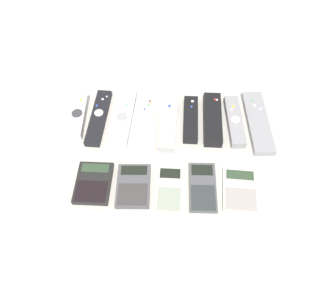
{
  "coord_description": "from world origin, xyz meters",
  "views": [
    {
      "loc": [
        0.02,
        -0.46,
        0.77
      ],
      "look_at": [
        0.0,
        0.04,
        0.01
      ],
      "focal_mm": 35.0,
      "sensor_mm": 36.0,
      "label": 1
    }
  ],
  "objects_px": {
    "remote_8": "(258,122)",
    "remote_3": "(147,121)",
    "remote_2": "(122,118)",
    "calculator_0": "(93,183)",
    "remote_1": "(99,117)",
    "remote_7": "(234,121)",
    "remote_0": "(78,116)",
    "remote_6": "(213,119)",
    "calculator_1": "(133,186)",
    "calculator_3": "(203,187)",
    "remote_4": "(170,120)",
    "remote_5": "(191,119)",
    "calculator_2": "(169,189)",
    "calculator_4": "(240,190)"
  },
  "relations": [
    {
      "from": "remote_1",
      "to": "calculator_0",
      "type": "bearing_deg",
      "value": -82.18
    },
    {
      "from": "remote_4",
      "to": "calculator_0",
      "type": "distance_m",
      "value": 0.28
    },
    {
      "from": "remote_6",
      "to": "calculator_0",
      "type": "bearing_deg",
      "value": -144.69
    },
    {
      "from": "remote_4",
      "to": "remote_5",
      "type": "height_order",
      "value": "remote_4"
    },
    {
      "from": "remote_1",
      "to": "remote_5",
      "type": "relative_size",
      "value": 1.24
    },
    {
      "from": "remote_7",
      "to": "calculator_2",
      "type": "relative_size",
      "value": 1.39
    },
    {
      "from": "calculator_0",
      "to": "calculator_2",
      "type": "distance_m",
      "value": 0.2
    },
    {
      "from": "remote_1",
      "to": "calculator_2",
      "type": "bearing_deg",
      "value": -43.34
    },
    {
      "from": "remote_2",
      "to": "remote_4",
      "type": "height_order",
      "value": "remote_4"
    },
    {
      "from": "remote_6",
      "to": "remote_7",
      "type": "xyz_separation_m",
      "value": [
        0.06,
        -0.01,
        -0.0
      ]
    },
    {
      "from": "remote_0",
      "to": "remote_8",
      "type": "xyz_separation_m",
      "value": [
        0.53,
        -0.0,
        -0.0
      ]
    },
    {
      "from": "remote_2",
      "to": "calculator_3",
      "type": "bearing_deg",
      "value": -39.53
    },
    {
      "from": "calculator_4",
      "to": "remote_0",
      "type": "bearing_deg",
      "value": 157.53
    },
    {
      "from": "remote_2",
      "to": "calculator_0",
      "type": "relative_size",
      "value": 1.74
    },
    {
      "from": "remote_6",
      "to": "calculator_1",
      "type": "relative_size",
      "value": 1.5
    },
    {
      "from": "calculator_2",
      "to": "calculator_1",
      "type": "bearing_deg",
      "value": 177.71
    },
    {
      "from": "remote_6",
      "to": "calculator_2",
      "type": "relative_size",
      "value": 1.43
    },
    {
      "from": "remote_5",
      "to": "remote_7",
      "type": "bearing_deg",
      "value": -1.11
    },
    {
      "from": "remote_0",
      "to": "calculator_1",
      "type": "xyz_separation_m",
      "value": [
        0.18,
        -0.22,
        -0.0
      ]
    },
    {
      "from": "calculator_1",
      "to": "calculator_4",
      "type": "height_order",
      "value": "calculator_1"
    },
    {
      "from": "remote_1",
      "to": "calculator_4",
      "type": "relative_size",
      "value": 1.61
    },
    {
      "from": "remote_1",
      "to": "remote_7",
      "type": "relative_size",
      "value": 1.13
    },
    {
      "from": "remote_8",
      "to": "remote_3",
      "type": "bearing_deg",
      "value": 177.18
    },
    {
      "from": "calculator_3",
      "to": "remote_1",
      "type": "bearing_deg",
      "value": 143.75
    },
    {
      "from": "remote_1",
      "to": "remote_4",
      "type": "distance_m",
      "value": 0.21
    },
    {
      "from": "remote_4",
      "to": "calculator_3",
      "type": "relative_size",
      "value": 1.52
    },
    {
      "from": "remote_0",
      "to": "calculator_4",
      "type": "bearing_deg",
      "value": -27.57
    },
    {
      "from": "remote_4",
      "to": "remote_8",
      "type": "xyz_separation_m",
      "value": [
        0.26,
        0.01,
        -0.0
      ]
    },
    {
      "from": "calculator_3",
      "to": "calculator_0",
      "type": "bearing_deg",
      "value": 179.21
    },
    {
      "from": "calculator_1",
      "to": "calculator_3",
      "type": "bearing_deg",
      "value": -0.22
    },
    {
      "from": "remote_8",
      "to": "calculator_0",
      "type": "distance_m",
      "value": 0.49
    },
    {
      "from": "remote_4",
      "to": "remote_5",
      "type": "xyz_separation_m",
      "value": [
        0.06,
        0.01,
        -0.0
      ]
    },
    {
      "from": "remote_5",
      "to": "calculator_2",
      "type": "relative_size",
      "value": 1.27
    },
    {
      "from": "remote_1",
      "to": "remote_5",
      "type": "distance_m",
      "value": 0.27
    },
    {
      "from": "remote_0",
      "to": "remote_8",
      "type": "bearing_deg",
      "value": -2.12
    },
    {
      "from": "remote_7",
      "to": "remote_8",
      "type": "xyz_separation_m",
      "value": [
        0.07,
        0.0,
        -0.0
      ]
    },
    {
      "from": "remote_6",
      "to": "calculator_0",
      "type": "distance_m",
      "value": 0.38
    },
    {
      "from": "remote_0",
      "to": "remote_4",
      "type": "bearing_deg",
      "value": -3.44
    },
    {
      "from": "remote_5",
      "to": "calculator_4",
      "type": "relative_size",
      "value": 1.3
    },
    {
      "from": "remote_7",
      "to": "calculator_1",
      "type": "xyz_separation_m",
      "value": [
        -0.27,
        -0.22,
        -0.0
      ]
    },
    {
      "from": "remote_0",
      "to": "calculator_3",
      "type": "relative_size",
      "value": 1.12
    },
    {
      "from": "remote_3",
      "to": "remote_8",
      "type": "relative_size",
      "value": 0.93
    },
    {
      "from": "remote_4",
      "to": "calculator_4",
      "type": "distance_m",
      "value": 0.28
    },
    {
      "from": "remote_8",
      "to": "calculator_0",
      "type": "relative_size",
      "value": 1.89
    },
    {
      "from": "remote_6",
      "to": "remote_2",
      "type": "bearing_deg",
      "value": -178.6
    },
    {
      "from": "calculator_3",
      "to": "calculator_4",
      "type": "relative_size",
      "value": 1.12
    },
    {
      "from": "calculator_0",
      "to": "remote_6",
      "type": "bearing_deg",
      "value": 34.95
    },
    {
      "from": "remote_5",
      "to": "calculator_0",
      "type": "relative_size",
      "value": 1.37
    },
    {
      "from": "remote_6",
      "to": "calculator_2",
      "type": "bearing_deg",
      "value": -116.8
    },
    {
      "from": "remote_2",
      "to": "calculator_3",
      "type": "height_order",
      "value": "remote_2"
    }
  ]
}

